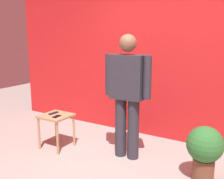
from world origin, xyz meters
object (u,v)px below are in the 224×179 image
(side_table, at_px, (56,121))
(tv_remote, at_px, (54,113))
(standing_person, at_px, (127,91))
(cell_phone, at_px, (57,116))
(potted_plant, at_px, (205,149))

(side_table, relative_size, tv_remote, 3.14)
(standing_person, xyz_separation_m, tv_remote, (-1.17, -0.26, -0.44))
(tv_remote, bearing_deg, cell_phone, -26.50)
(standing_person, distance_m, tv_remote, 1.28)
(standing_person, relative_size, potted_plant, 2.57)
(tv_remote, bearing_deg, potted_plant, 8.81)
(cell_phone, bearing_deg, tv_remote, 144.41)
(cell_phone, bearing_deg, potted_plant, 2.38)
(standing_person, bearing_deg, side_table, -165.19)
(standing_person, height_order, potted_plant, standing_person)
(standing_person, relative_size, tv_remote, 10.37)
(side_table, bearing_deg, standing_person, 14.81)
(standing_person, height_order, side_table, standing_person)
(cell_phone, height_order, tv_remote, tv_remote)
(potted_plant, bearing_deg, tv_remote, -175.71)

